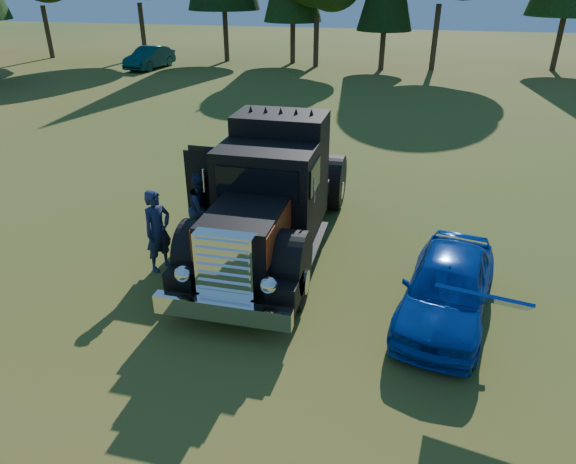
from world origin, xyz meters
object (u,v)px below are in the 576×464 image
at_px(diamond_t_truck, 271,199).
at_px(spectator_far, 203,209).
at_px(spectator_near, 158,231).
at_px(distant_teal_car, 150,58).
at_px(hotrod_coupe, 448,287).

distance_m(diamond_t_truck, spectator_far, 1.73).
height_order(spectator_near, distant_teal_car, spectator_near).
height_order(hotrod_coupe, distant_teal_car, hotrod_coupe).
bearing_deg(distant_teal_car, diamond_t_truck, -52.20).
xyz_separation_m(hotrod_coupe, spectator_far, (-5.50, 1.81, 0.23)).
bearing_deg(spectator_near, diamond_t_truck, -33.13).
bearing_deg(spectator_near, hotrod_coupe, -70.08).
bearing_deg(diamond_t_truck, spectator_near, -147.09).
distance_m(diamond_t_truck, spectator_near, 2.56).
bearing_deg(hotrod_coupe, spectator_near, 175.95).
height_order(diamond_t_truck, hotrod_coupe, diamond_t_truck).
bearing_deg(diamond_t_truck, distant_teal_car, 122.61).
height_order(spectator_near, spectator_far, spectator_near).
xyz_separation_m(spectator_near, spectator_far, (0.45, 1.38, -0.04)).
bearing_deg(diamond_t_truck, hotrod_coupe, -25.19).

